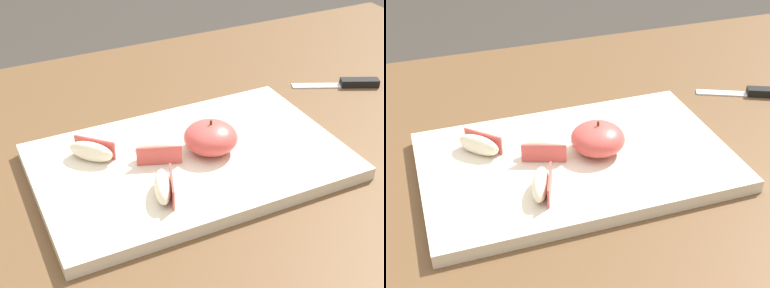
# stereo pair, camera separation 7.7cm
# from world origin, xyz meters

# --- Properties ---
(dining_table) EXTENTS (1.49, 0.90, 0.76)m
(dining_table) POSITION_xyz_m (0.00, 0.00, 0.67)
(dining_table) COLOR brown
(dining_table) RESTS_ON ground_plane
(cutting_board) EXTENTS (0.44, 0.28, 0.02)m
(cutting_board) POSITION_xyz_m (0.00, -0.01, 0.77)
(cutting_board) COLOR beige
(cutting_board) RESTS_ON dining_table
(apple_half_skin_up) EXTENTS (0.08, 0.08, 0.05)m
(apple_half_skin_up) POSITION_xyz_m (0.03, -0.01, 0.80)
(apple_half_skin_up) COLOR #D14C47
(apple_half_skin_up) RESTS_ON cutting_board
(apple_wedge_near_knife) EXTENTS (0.04, 0.07, 0.03)m
(apple_wedge_near_knife) POSITION_xyz_m (-0.07, -0.08, 0.80)
(apple_wedge_near_knife) COLOR #F4EACC
(apple_wedge_near_knife) RESTS_ON cutting_board
(apple_wedge_left) EXTENTS (0.07, 0.04, 0.03)m
(apple_wedge_left) POSITION_xyz_m (-0.04, -0.00, 0.80)
(apple_wedge_left) COLOR #F4EACC
(apple_wedge_left) RESTS_ON cutting_board
(apple_wedge_right) EXTENTS (0.06, 0.06, 0.03)m
(apple_wedge_right) POSITION_xyz_m (-0.13, 0.04, 0.80)
(apple_wedge_right) COLOR #F4EACC
(apple_wedge_right) RESTS_ON cutting_board
(paring_knife) EXTENTS (0.15, 0.08, 0.01)m
(paring_knife) POSITION_xyz_m (0.38, 0.09, 0.77)
(paring_knife) COLOR silver
(paring_knife) RESTS_ON dining_table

